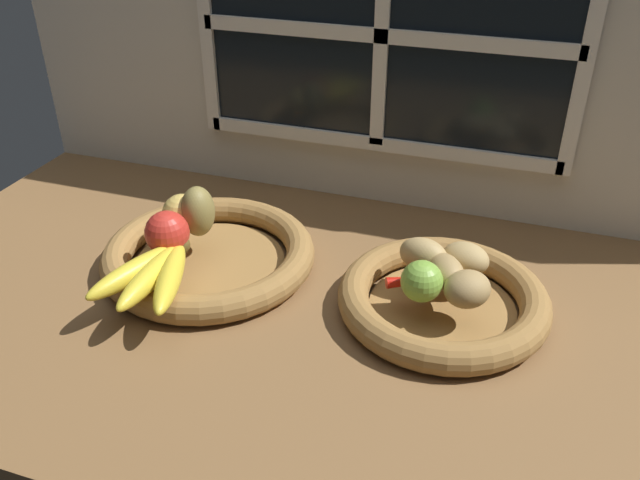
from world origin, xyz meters
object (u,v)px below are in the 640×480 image
Objects in this scene: apple_golden_left at (183,214)px; potato_small at (467,289)px; potato_oblong at (424,255)px; chili_pepper at (431,279)px; potato_back at (466,258)px; pear_brown at (199,210)px; fruit_bowl_left at (209,255)px; lime_near at (422,281)px; fruit_bowl_right at (443,300)px; apple_red_front at (167,233)px; potato_large at (446,272)px; banana_bunch_front at (154,273)px.

apple_golden_left is 0.98× the size of potato_small.
potato_oblong is 0.56× the size of chili_pepper.
pear_brown is at bearing -176.59° from potato_back.
chili_pepper reaches higher than fruit_bowl_left.
fruit_bowl_left is at bearing 173.29° from lime_near.
lime_near reaches higher than fruit_bowl_right.
apple_red_front is 0.89× the size of potato_large.
potato_small is (1.26, -7.96, 0.24)cm from potato_back.
potato_back is (44.37, 2.72, -0.95)cm from apple_golden_left.
apple_red_front is at bearing 159.46° from chili_pepper.
potato_small reaches higher than fruit_bowl_right.
potato_oblong reaches higher than chili_pepper.
chili_pepper is at bearing -3.57° from pear_brown.
potato_small is (44.77, 1.05, -0.88)cm from apple_red_front.
pear_brown is 37.26cm from lime_near.
potato_back reaches higher than chili_pepper.
pear_brown is 1.14× the size of potato_oblong.
fruit_bowl_right is 4.14× the size of potato_oblong.
potato_small is at bearing -41.42° from potato_oblong.
potato_small is (3.35, -3.35, 0.20)cm from potato_large.
potato_oblong reaches higher than fruit_bowl_right.
pear_brown reaches higher than apple_red_front.
lime_near is at bearing -173.33° from potato_small.
banana_bunch_front is at bearing -168.19° from potato_small.
potato_oblong is (37.65, 7.33, -0.79)cm from apple_red_front.
apple_golden_left is 42.32cm from potato_large.
pear_brown is at bearing 5.08° from apple_golden_left.
apple_golden_left is 3.01cm from pear_brown.
chili_pepper is at bearing -0.32° from fruit_bowl_left.
pear_brown is at bearing 172.69° from potato_small.
banana_bunch_front is at bearing -162.67° from potato_large.
apple_red_front is at bearing -133.73° from fruit_bowl_left.
apple_golden_left is 0.84× the size of potato_large.
apple_red_front is at bearing -173.94° from fruit_bowl_right.
apple_golden_left is 1.11× the size of lime_near.
banana_bunch_front is at bearing 171.29° from chili_pepper.
fruit_bowl_left is 41.00cm from potato_small.
pear_brown reaches higher than banana_bunch_front.
pear_brown reaches higher than fruit_bowl_right.
apple_red_front is 39.77cm from chili_pepper.
potato_oblong reaches higher than potato_back.
potato_oblong is 7.08cm from lime_near.
lime_near is (38.71, 0.34, -0.48)cm from apple_red_front.
potato_oblong is at bearing 1.28° from pear_brown.
potato_oblong is (38.50, 1.05, -0.62)cm from apple_golden_left.
chili_pepper is (-1.96, -0.20, -1.48)cm from potato_large.
chili_pepper is (39.46, 4.20, -2.56)cm from apple_red_front.
potato_large is 4.74cm from potato_small.
lime_near is (-6.06, -0.71, 0.40)cm from potato_small.
pear_brown reaches higher than apple_golden_left.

